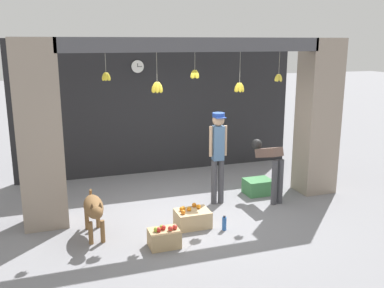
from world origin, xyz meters
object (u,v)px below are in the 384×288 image
shopkeeper (218,150)px  fruit_crate_apples (164,238)px  dog (94,208)px  wall_clock (138,67)px  fruit_crate_oranges (192,218)px  water_bottle (224,223)px  produce_box_green (258,187)px  worker_stooping (270,163)px

shopkeeper → fruit_crate_apples: shopkeeper is taller
dog → wall_clock: bearing=155.2°
fruit_crate_oranges → water_bottle: bearing=-34.7°
dog → water_bottle: 2.11m
produce_box_green → water_bottle: (-1.32, -1.36, -0.04)m
dog → produce_box_green: bearing=105.1°
fruit_crate_oranges → produce_box_green: bearing=30.8°
fruit_crate_oranges → fruit_crate_apples: bearing=-139.2°
produce_box_green → wall_clock: size_ratio=1.80×
water_bottle → wall_clock: (-0.64, 3.50, 2.36)m
water_bottle → wall_clock: size_ratio=0.83×
worker_stooping → fruit_crate_apples: size_ratio=2.46×
dog → worker_stooping: bearing=99.2°
shopkeeper → fruit_crate_oranges: bearing=49.7°
fruit_crate_apples → produce_box_green: size_ratio=0.86×
fruit_crate_apples → produce_box_green: bearing=33.7°
dog → worker_stooping: size_ratio=0.96×
shopkeeper → water_bottle: shopkeeper is taller
water_bottle → wall_clock: wall_clock is taller
shopkeeper → fruit_crate_oranges: size_ratio=3.13×
fruit_crate_oranges → water_bottle: (0.45, -0.31, -0.03)m
worker_stooping → water_bottle: bearing=-152.0°
fruit_crate_oranges → wall_clock: bearing=93.5°
fruit_crate_apples → water_bottle: fruit_crate_apples is taller
dog → fruit_crate_oranges: dog is taller
water_bottle → dog: bearing=168.0°
fruit_crate_oranges → produce_box_green: size_ratio=1.06×
wall_clock → fruit_crate_oranges: bearing=-86.5°
produce_box_green → water_bottle: produce_box_green is taller
worker_stooping → wall_clock: (-2.01, 2.49, 1.72)m
fruit_crate_oranges → wall_clock: 3.96m
shopkeeper → produce_box_green: bearing=-164.5°
fruit_crate_oranges → produce_box_green: 2.05m
worker_stooping → fruit_crate_apples: (-2.45, -1.25, -0.61)m
fruit_crate_oranges → produce_box_green: fruit_crate_oranges is taller
worker_stooping → produce_box_green: bearing=89.9°
fruit_crate_apples → water_bottle: (1.09, 0.24, -0.03)m
worker_stooping → produce_box_green: size_ratio=2.12×
fruit_crate_oranges → fruit_crate_apples: 0.84m
wall_clock → water_bottle: bearing=-79.6°
dog → shopkeeper: size_ratio=0.61×
dog → fruit_crate_apples: size_ratio=2.35×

